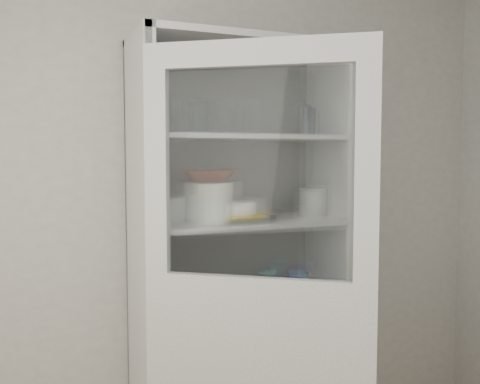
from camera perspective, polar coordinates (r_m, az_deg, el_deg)
name	(u,v)px	position (r m, az deg, el deg)	size (l,w,h in m)	color
wall_back	(186,209)	(2.68, -5.82, -1.77)	(3.60, 0.02, 2.60)	#B6B6B6
pantry_cabinet	(235,283)	(2.66, -0.53, -9.67)	(1.00, 0.45, 2.10)	#B5B5B5
cupboard_door	(257,335)	(2.14, 1.82, -15.01)	(0.75, 0.57, 2.00)	#B5B5B5
tumbler_0	(203,116)	(2.31, -4.01, 8.12)	(0.07, 0.07, 0.15)	silver
tumbler_1	(165,114)	(2.28, -8.02, 8.20)	(0.08, 0.08, 0.15)	silver
tumbler_2	(197,116)	(2.29, -4.59, 8.03)	(0.07, 0.07, 0.14)	silver
tumbler_3	(227,116)	(2.34, -1.40, 8.09)	(0.07, 0.07, 0.15)	silver
tumbler_4	(252,117)	(2.41, 1.34, 8.00)	(0.08, 0.08, 0.15)	silver
tumbler_5	(308,122)	(2.54, 7.31, 7.45)	(0.06, 0.06, 0.12)	silver
tumbler_6	(309,121)	(2.52, 7.35, 7.49)	(0.06, 0.06, 0.13)	silver
tumbler_7	(185,120)	(2.41, -5.87, 7.69)	(0.06, 0.06, 0.13)	silver
tumbler_8	(162,118)	(2.42, -8.32, 7.84)	(0.07, 0.07, 0.14)	silver
tumbler_9	(229,121)	(2.51, -1.18, 7.63)	(0.07, 0.07, 0.13)	silver
goblet_0	(157,119)	(2.53, -8.87, 7.75)	(0.07, 0.07, 0.15)	silver
goblet_1	(212,116)	(2.60, -3.02, 8.07)	(0.08, 0.08, 0.18)	silver
goblet_2	(235,120)	(2.61, -0.54, 7.71)	(0.07, 0.07, 0.15)	silver
goblet_3	(305,119)	(2.80, 6.99, 7.76)	(0.08, 0.08, 0.18)	silver
plate_stack_front	(209,210)	(2.45, -3.33, -1.90)	(0.21, 0.21, 0.11)	white
plate_stack_back	(177,208)	(2.55, -6.77, -1.70)	(0.21, 0.21, 0.11)	white
cream_bowl	(209,190)	(2.44, -3.33, 0.21)	(0.22, 0.22, 0.07)	white
terracotta_bowl	(209,176)	(2.44, -3.34, 1.70)	(0.24, 0.24, 0.06)	brown
glass_platter	(242,219)	(2.51, 0.24, -2.85)	(0.32, 0.32, 0.02)	silver
yellow_trivet	(242,215)	(2.50, 0.24, -2.51)	(0.17, 0.17, 0.01)	yellow
white_ramekin	(242,208)	(2.50, 0.24, -1.69)	(0.14, 0.14, 0.06)	white
grey_bowl_stack	(313,202)	(2.74, 7.79, -1.02)	(0.14, 0.14, 0.14)	#B5B5B5
mug_blue	(292,289)	(2.67, 5.58, -10.26)	(0.13, 0.13, 0.10)	#2C239D
mug_teal	(298,282)	(2.80, 6.20, -9.55)	(0.11, 0.11, 0.10)	#197B7F
mug_white	(300,295)	(2.60, 6.45, -10.83)	(0.09, 0.09, 0.09)	white
teal_jar	(268,284)	(2.72, 2.96, -9.77)	(0.10, 0.10, 0.12)	#197B7F
measuring_cups	(212,308)	(2.47, -3.03, -12.24)	(0.09, 0.09, 0.04)	#B1B1BE
white_canister	(161,295)	(2.51, -8.38, -10.85)	(0.11, 0.11, 0.13)	white
cream_dish	(235,381)	(2.69, -0.51, -19.51)	(0.22, 0.22, 0.07)	white
tin_box	(301,369)	(2.86, 6.54, -18.21)	(0.20, 0.14, 0.06)	gray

